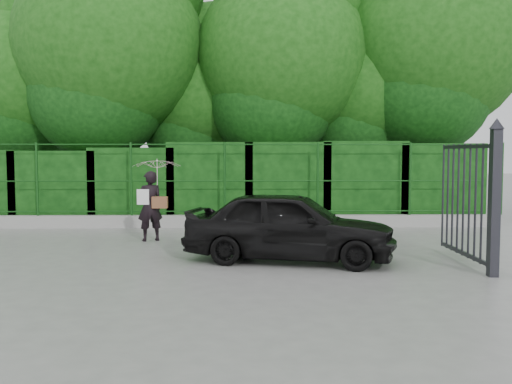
{
  "coord_description": "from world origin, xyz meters",
  "views": [
    {
      "loc": [
        0.89,
        -9.54,
        1.86
      ],
      "look_at": [
        1.11,
        1.3,
        1.1
      ],
      "focal_mm": 40.0,
      "sensor_mm": 36.0,
      "label": 1
    }
  ],
  "objects": [
    {
      "name": "fence",
      "position": [
        0.22,
        4.5,
        1.2
      ],
      "size": [
        14.13,
        0.06,
        1.8
      ],
      "color": "#124212",
      "rests_on": "kerb"
    },
    {
      "name": "ground",
      "position": [
        0.0,
        0.0,
        0.0
      ],
      "size": [
        80.0,
        80.0,
        0.0
      ],
      "primitive_type": "plane",
      "color": "gray"
    },
    {
      "name": "car",
      "position": [
        1.66,
        0.09,
        0.61
      ],
      "size": [
        3.8,
        2.23,
        1.21
      ],
      "primitive_type": "imported",
      "rotation": [
        0.0,
        0.0,
        1.33
      ],
      "color": "black",
      "rests_on": "ground"
    },
    {
      "name": "woman",
      "position": [
        -0.98,
        2.4,
        1.15
      ],
      "size": [
        0.99,
        1.01,
        1.74
      ],
      "color": "black",
      "rests_on": "ground"
    },
    {
      "name": "kerb",
      "position": [
        0.0,
        4.5,
        0.15
      ],
      "size": [
        14.0,
        0.25,
        0.3
      ],
      "primitive_type": "cube",
      "color": "#9E9E99",
      "rests_on": "ground"
    },
    {
      "name": "trees",
      "position": [
        1.14,
        7.74,
        4.62
      ],
      "size": [
        17.1,
        6.15,
        8.08
      ],
      "color": "black",
      "rests_on": "ground"
    },
    {
      "name": "hedge",
      "position": [
        0.16,
        5.5,
        1.02
      ],
      "size": [
        14.2,
        1.2,
        2.14
      ],
      "color": "black",
      "rests_on": "ground"
    },
    {
      "name": "gate",
      "position": [
        4.6,
        -0.72,
        1.19
      ],
      "size": [
        0.22,
        2.33,
        2.36
      ],
      "color": "#232329",
      "rests_on": "ground"
    }
  ]
}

